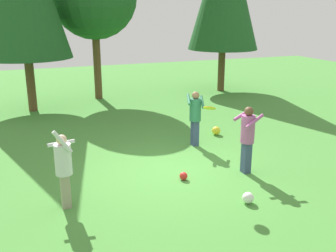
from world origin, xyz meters
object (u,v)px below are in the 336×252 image
object	(u,v)px
frisbee	(209,108)
ball_red	(183,176)
person_catcher	(248,134)
ball_white	(248,198)
person_thrower	(64,165)
person_bystander	(195,114)
ball_yellow	(216,131)

from	to	relation	value
frisbee	ball_red	world-z (taller)	frisbee
person_catcher	ball_white	world-z (taller)	person_catcher
person_thrower	person_bystander	size ratio (longest dim) A/B	1.05
person_bystander	person_thrower	bearing A→B (deg)	-39.41
ball_yellow	ball_red	world-z (taller)	ball_yellow
person_bystander	frisbee	size ratio (longest dim) A/B	4.46
person_thrower	person_bystander	distance (m)	4.82
person_bystander	frisbee	xyz separation A→B (m)	(-0.91, -2.63, 0.87)
person_catcher	ball_white	size ratio (longest dim) A/B	6.96
person_catcher	ball_red	world-z (taller)	person_catcher
frisbee	ball_white	bearing A→B (deg)	-70.70
person_thrower	frisbee	xyz separation A→B (m)	(3.20, -0.11, 0.92)
person_bystander	ball_yellow	world-z (taller)	person_bystander
person_catcher	person_bystander	world-z (taller)	person_catcher
frisbee	ball_yellow	xyz separation A→B (m)	(2.00, 3.31, -1.71)
ball_yellow	ball_red	bearing A→B (deg)	-130.11
frisbee	ball_white	size ratio (longest dim) A/B	1.51
ball_white	ball_yellow	size ratio (longest dim) A/B	0.88
ball_red	person_catcher	bearing A→B (deg)	-5.25
person_bystander	frisbee	world-z (taller)	frisbee
frisbee	person_thrower	bearing A→B (deg)	178.09
ball_white	ball_red	xyz separation A→B (m)	(-0.80, 1.58, -0.02)
person_catcher	ball_white	distance (m)	1.88
frisbee	ball_red	bearing A→B (deg)	131.46
frisbee	ball_red	distance (m)	1.86
person_bystander	ball_yellow	bearing A→B (deg)	140.74
person_thrower	ball_red	xyz separation A→B (m)	(2.80, 0.35, -0.84)
person_bystander	ball_red	xyz separation A→B (m)	(-1.31, -2.18, -0.88)
person_thrower	ball_yellow	xyz separation A→B (m)	(5.20, 3.20, -0.80)
person_thrower	person_bystander	bearing A→B (deg)	33.52
ball_yellow	person_catcher	bearing A→B (deg)	-104.36
person_bystander	ball_white	xyz separation A→B (m)	(-0.51, -3.76, -0.85)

